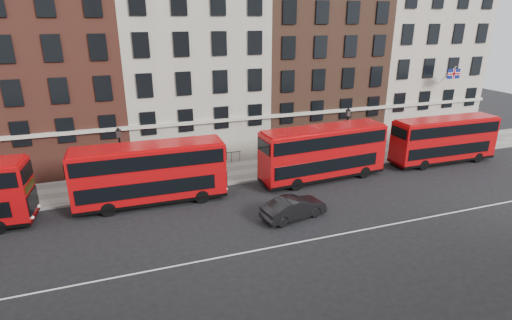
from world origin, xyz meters
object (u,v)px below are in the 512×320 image
object	(u,v)px
bus_d	(444,139)
traffic_light	(432,133)
bus_c	(323,152)
car_front	(294,208)
bus_b	(150,173)

from	to	relation	value
bus_d	traffic_light	world-z (taller)	bus_d
bus_c	traffic_light	bearing A→B (deg)	3.24
car_front	traffic_light	bearing A→B (deg)	-79.57
bus_b	car_front	xyz separation A→B (m)	(8.88, -5.51, -1.66)
bus_b	traffic_light	size ratio (longest dim) A/B	3.29
bus_c	bus_d	size ratio (longest dim) A/B	1.07
bus_c	car_front	distance (m)	7.67
bus_b	traffic_light	distance (m)	26.64
bus_c	traffic_light	world-z (taller)	bus_c
bus_d	traffic_light	xyz separation A→B (m)	(0.08, 1.62, 0.14)
bus_b	bus_c	xyz separation A→B (m)	(13.94, -0.00, 0.02)
bus_d	bus_b	bearing A→B (deg)	-179.27
traffic_light	bus_d	bearing A→B (deg)	-92.83
car_front	bus_b	bearing A→B (deg)	46.67
bus_b	bus_d	size ratio (longest dim) A/B	1.05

